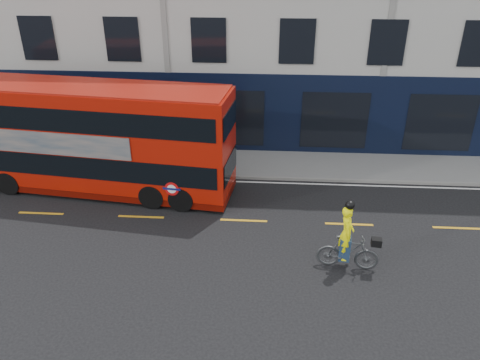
{
  "coord_description": "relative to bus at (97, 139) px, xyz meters",
  "views": [
    {
      "loc": [
        4.87,
        -13.68,
        9.62
      ],
      "look_at": [
        3.82,
        2.04,
        1.47
      ],
      "focal_mm": 35.0,
      "sensor_mm": 36.0,
      "label": 1
    }
  ],
  "objects": [
    {
      "name": "bus",
      "position": [
        0.0,
        0.0,
        0.0
      ],
      "size": [
        11.45,
        3.84,
        4.53
      ],
      "rotation": [
        0.0,
        0.0,
        -0.12
      ],
      "color": "#AA1306",
      "rests_on": "ground"
    },
    {
      "name": "pavement",
      "position": [
        2.16,
        2.81,
        -2.26
      ],
      "size": [
        60.0,
        3.0,
        0.12
      ],
      "primitive_type": "cube",
      "color": "slate",
      "rests_on": "ground"
    },
    {
      "name": "road_edge_line",
      "position": [
        2.16,
        1.01,
        -2.32
      ],
      "size": [
        58.0,
        0.1,
        0.01
      ],
      "primitive_type": "cube",
      "color": "silver",
      "rests_on": "ground"
    },
    {
      "name": "ground",
      "position": [
        2.16,
        -3.69,
        -2.32
      ],
      "size": [
        120.0,
        120.0,
        0.0
      ],
      "primitive_type": "plane",
      "color": "black",
      "rests_on": "ground"
    },
    {
      "name": "kerb",
      "position": [
        2.16,
        1.31,
        -2.26
      ],
      "size": [
        60.0,
        0.12,
        0.13
      ],
      "primitive_type": "cube",
      "color": "slate",
      "rests_on": "ground"
    },
    {
      "name": "cyclist",
      "position": [
        9.66,
        -4.81,
        -1.49
      ],
      "size": [
        2.04,
        0.79,
        2.5
      ],
      "rotation": [
        0.0,
        0.0,
        -0.12
      ],
      "color": "#424546",
      "rests_on": "ground"
    },
    {
      "name": "lane_dashes",
      "position": [
        2.16,
        -2.19,
        -2.32
      ],
      "size": [
        58.0,
        0.12,
        0.01
      ],
      "primitive_type": null,
      "color": "#C78C17",
      "rests_on": "ground"
    }
  ]
}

